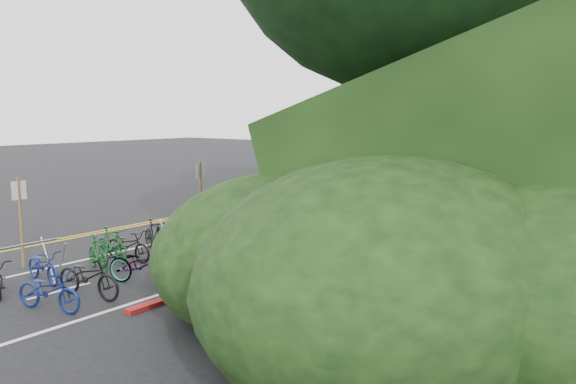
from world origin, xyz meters
The scene contains 8 objects.
ground centered at (0.00, 0.00, 0.00)m, with size 120.00×120.00×0.00m, color black.
road_markings centered at (0.63, 10.10, 0.00)m, with size 7.47×80.00×0.01m.
red_curb centered at (5.70, 12.00, 0.05)m, with size 0.25×28.00×0.10m, color maroon.
bike_racks_rest centered at (3.00, 13.00, 0.85)m, with size 1.14×23.00×1.17m.
signpost_near centered at (0.41, -1.47, 1.42)m, with size 0.08×0.40×2.48m.
signposts_rest centered at (0.60, 14.00, 1.43)m, with size 0.08×18.40×2.50m.
bike_front centered at (1.75, 0.42, 0.49)m, with size 1.63×0.46×0.98m, color #144C1E.
bike_valet centered at (3.07, 1.57, 0.47)m, with size 3.56×11.02×1.09m.
Camera 1 is at (15.26, -8.87, 4.17)m, focal length 35.00 mm.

